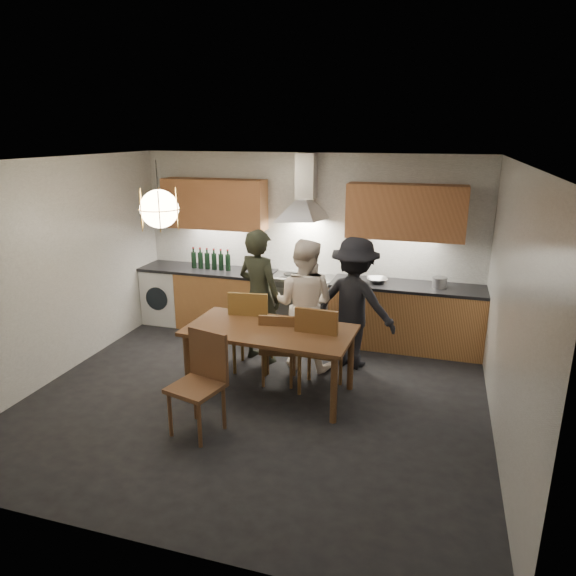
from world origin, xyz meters
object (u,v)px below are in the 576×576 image
(stock_pot, at_px, (440,283))
(person_left, at_px, (259,296))
(chair_front, at_px, (202,375))
(person_mid, at_px, (304,304))
(chair_back_left, at_px, (251,326))
(dining_table, at_px, (270,336))
(mixing_bowl, at_px, (377,280))
(wine_bottles, at_px, (211,259))
(person_right, at_px, (354,303))

(stock_pot, bearing_deg, person_left, -156.68)
(chair_front, xyz_separation_m, stock_pot, (2.18, 2.66, 0.38))
(chair_front, height_order, person_mid, person_mid)
(chair_front, relative_size, person_left, 0.59)
(chair_back_left, xyz_separation_m, person_left, (-0.02, 0.37, 0.26))
(dining_table, distance_m, mixing_bowl, 2.02)
(person_mid, bearing_deg, chair_front, 74.55)
(stock_pot, distance_m, wine_bottles, 3.30)
(stock_pot, bearing_deg, mixing_bowl, 179.93)
(chair_front, bearing_deg, person_left, 104.50)
(person_right, distance_m, stock_pot, 1.26)
(dining_table, relative_size, chair_back_left, 1.79)
(person_left, relative_size, person_mid, 1.05)
(dining_table, xyz_separation_m, chair_front, (-0.40, -0.90, -0.11))
(dining_table, distance_m, person_right, 1.27)
(dining_table, bearing_deg, stock_pot, 47.71)
(dining_table, relative_size, person_left, 1.09)
(person_left, relative_size, stock_pot, 9.21)
(person_left, bearing_deg, person_mid, -160.91)
(chair_front, height_order, stock_pot, stock_pot)
(person_left, height_order, stock_pot, person_left)
(stock_pot, bearing_deg, person_right, -142.75)
(dining_table, relative_size, person_right, 1.14)
(dining_table, height_order, person_right, person_right)
(chair_back_left, height_order, wine_bottles, wine_bottles)
(chair_back_left, bearing_deg, wine_bottles, -56.55)
(stock_pot, height_order, wine_bottles, wine_bottles)
(dining_table, relative_size, chair_front, 1.87)
(mixing_bowl, bearing_deg, person_mid, -129.02)
(chair_back_left, distance_m, person_mid, 0.71)
(dining_table, height_order, chair_back_left, chair_back_left)
(dining_table, xyz_separation_m, stock_pot, (1.77, 1.76, 0.27))
(chair_front, relative_size, wine_bottles, 1.61)
(chair_back_left, distance_m, person_right, 1.31)
(person_mid, relative_size, mixing_bowl, 5.92)
(chair_back_left, bearing_deg, stock_pot, -155.67)
(chair_back_left, relative_size, person_right, 0.64)
(chair_front, xyz_separation_m, person_right, (1.18, 1.90, 0.25))
(dining_table, distance_m, person_left, 0.93)
(person_left, bearing_deg, wine_bottles, -20.00)
(wine_bottles, bearing_deg, person_right, -18.63)
(chair_back_left, xyz_separation_m, mixing_bowl, (1.35, 1.32, 0.33))
(wine_bottles, bearing_deg, mixing_bowl, -0.31)
(person_right, bearing_deg, person_left, 24.20)
(person_left, distance_m, stock_pot, 2.38)
(mixing_bowl, xyz_separation_m, wine_bottles, (-2.48, 0.01, 0.12))
(person_right, relative_size, wine_bottles, 2.62)
(dining_table, relative_size, wine_bottles, 3.00)
(mixing_bowl, bearing_deg, chair_back_left, -135.73)
(person_mid, height_order, person_right, person_right)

